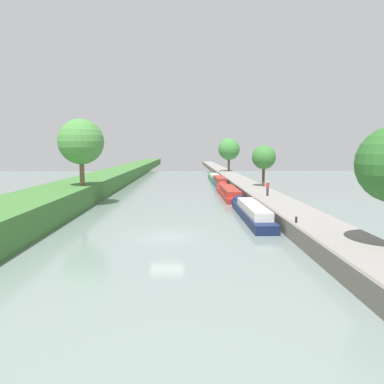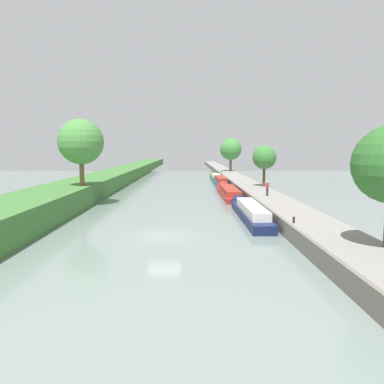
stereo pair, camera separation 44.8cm
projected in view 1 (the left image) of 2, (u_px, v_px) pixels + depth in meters
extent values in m
plane|color=slate|center=(167.00, 236.00, 26.88)|extent=(160.00, 160.00, 0.00)
cube|color=#3D7033|center=(0.00, 221.00, 26.51)|extent=(6.18, 260.00, 2.31)
cube|color=gray|center=(315.00, 228.00, 27.03)|extent=(3.91, 260.00, 1.13)
cube|color=#6B665B|center=(287.00, 228.00, 26.99)|extent=(0.25, 260.00, 1.18)
cube|color=#141E42|center=(252.00, 215.00, 33.46)|extent=(1.86, 13.26, 0.74)
cube|color=silver|center=(253.00, 208.00, 32.71)|extent=(1.52, 9.28, 0.73)
cone|color=#141E42|center=(240.00, 203.00, 40.60)|extent=(1.76, 1.11, 1.76)
cube|color=maroon|center=(229.00, 194.00, 49.24)|extent=(2.17, 14.29, 0.62)
cube|color=maroon|center=(230.00, 190.00, 48.46)|extent=(1.78, 10.00, 0.67)
cone|color=maroon|center=(223.00, 188.00, 56.98)|extent=(2.06, 1.30, 2.06)
cube|color=#195B60|center=(219.00, 183.00, 64.25)|extent=(1.92, 11.58, 0.72)
cube|color=maroon|center=(220.00, 179.00, 63.58)|extent=(1.57, 8.11, 0.87)
cone|color=#195B60|center=(216.00, 180.00, 70.57)|extent=(1.82, 1.15, 1.82)
cube|color=#1E6033|center=(214.00, 178.00, 76.45)|extent=(1.99, 10.77, 0.56)
cube|color=beige|center=(215.00, 176.00, 75.84)|extent=(1.63, 7.54, 0.64)
cone|color=#1E6033|center=(212.00, 176.00, 82.39)|extent=(1.89, 1.19, 1.89)
cylinder|color=#4C3828|center=(263.00, 175.00, 51.69)|extent=(0.38, 0.38, 3.17)
sphere|color=#387533|center=(264.00, 157.00, 51.40)|extent=(3.33, 3.33, 3.33)
cylinder|color=brown|center=(229.00, 163.00, 87.16)|extent=(0.55, 0.55, 3.81)
sphere|color=#3D7F38|center=(229.00, 149.00, 86.78)|extent=(5.12, 5.12, 5.12)
cylinder|color=brown|center=(82.00, 170.00, 40.55)|extent=(0.53, 0.53, 3.50)
sphere|color=#47843D|center=(81.00, 142.00, 40.19)|extent=(4.99, 4.99, 4.99)
cylinder|color=#282D42|center=(267.00, 192.00, 41.27)|extent=(0.26, 0.26, 0.82)
cylinder|color=#B22D28|center=(268.00, 186.00, 41.19)|extent=(0.34, 0.34, 0.62)
sphere|color=tan|center=(268.00, 182.00, 41.14)|extent=(0.22, 0.22, 0.22)
cylinder|color=black|center=(296.00, 220.00, 26.12)|extent=(0.16, 0.16, 0.45)
cylinder|color=black|center=(220.00, 171.00, 82.53)|extent=(0.16, 0.16, 0.45)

